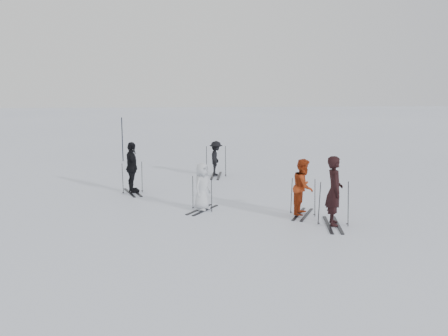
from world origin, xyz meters
The scene contains 12 objects.
ground centered at (0.00, 0.00, 0.00)m, with size 120.00×120.00×0.00m, color silver.
skier_near_dark centered at (2.80, -3.05, 0.99)m, with size 0.72×0.47×1.98m, color black.
skier_red centered at (2.20, -1.86, 0.86)m, with size 0.84×0.65×1.72m, color #983011.
skier_grey centered at (-0.87, -1.04, 0.75)m, with size 0.73×0.48×1.50m, color silver.
skier_uphill_left centered at (-3.33, 1.67, 0.93)m, with size 1.09×0.45×1.86m, color black.
skier_uphill_far centered at (-0.03, 4.66, 0.75)m, with size 0.97×0.56×1.50m, color black.
skis_near_dark centered at (2.80, -3.05, 0.66)m, with size 0.96×1.81×1.32m, color black, non-canonical shape.
skis_red centered at (2.20, -1.86, 0.59)m, with size 0.86×1.63×1.19m, color black, non-canonical shape.
skis_grey centered at (-0.87, -1.04, 0.57)m, with size 0.82×1.56×1.14m, color black, non-canonical shape.
skis_uphill_left centered at (-3.33, 1.67, 0.59)m, with size 0.85×1.61×1.17m, color black, non-canonical shape.
skis_uphill_far centered at (-0.03, 4.66, 0.68)m, with size 0.98×1.86×1.35m, color black, non-canonical shape.
piste_marker centered at (-4.52, 9.12, 1.12)m, with size 0.05×0.05×2.24m, color black.
Camera 1 is at (-1.50, -16.53, 4.12)m, focal length 40.00 mm.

